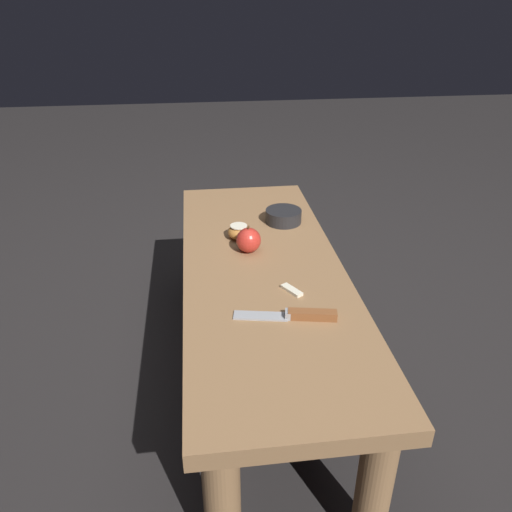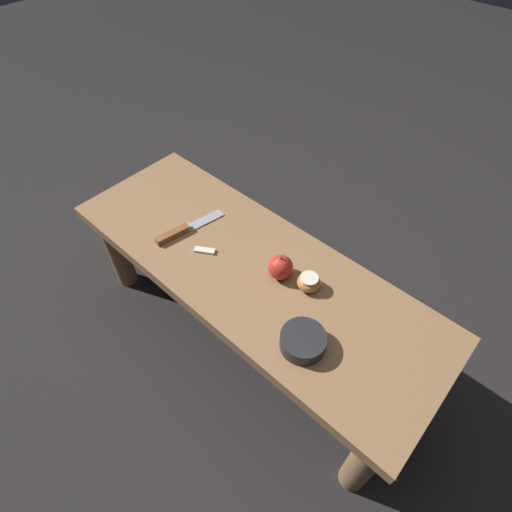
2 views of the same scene
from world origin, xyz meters
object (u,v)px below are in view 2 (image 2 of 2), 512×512
apple_cut (309,282)px  knife (181,231)px  apple_whole (281,267)px  wooden_bench (250,279)px  bowl (303,341)px

apple_cut → knife: bearing=-166.8°
apple_whole → apple_cut: bearing=13.3°
knife → apple_whole: bearing=-66.2°
wooden_bench → knife: (-0.24, -0.05, 0.08)m
wooden_bench → apple_whole: (0.09, 0.03, 0.10)m
apple_whole → bowl: (0.18, -0.13, -0.01)m
knife → apple_whole: 0.34m
wooden_bench → apple_cut: bearing=15.7°
knife → bowl: bowl is taller
wooden_bench → bowl: bearing=-20.6°
knife → bowl: size_ratio=2.07×
wooden_bench → apple_whole: size_ratio=14.99×
wooden_bench → apple_cut: (0.17, 0.05, 0.09)m
apple_whole → wooden_bench: bearing=-162.1°
apple_cut → apple_whole: bearing=-166.7°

